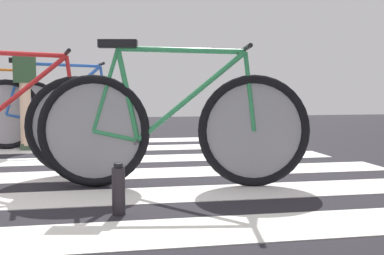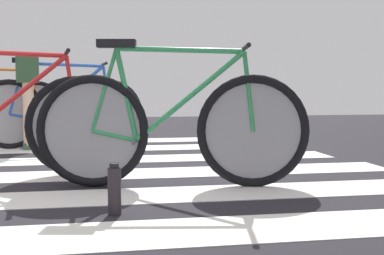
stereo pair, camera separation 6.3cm
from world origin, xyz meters
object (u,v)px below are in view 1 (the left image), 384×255
bicycle_1_of_4 (173,127)px  bicycle_2_of_4 (0,124)px  water_bottle (119,190)px  cyclist_3_of_4 (26,89)px  bicycle_3_of_4 (57,111)px

bicycle_1_of_4 → bicycle_2_of_4: 1.23m
water_bottle → cyclist_3_of_4: bearing=105.5°
water_bottle → bicycle_2_of_4: bearing=123.6°
bicycle_2_of_4 → bicycle_3_of_4: bearing=75.3°
bicycle_1_of_4 → cyclist_3_of_4: (-1.18, 2.25, 0.24)m
bicycle_2_of_4 → bicycle_3_of_4: size_ratio=1.00×
bicycle_3_of_4 → water_bottle: bearing=-87.2°
bicycle_3_of_4 → bicycle_2_of_4: bearing=-104.9°
bicycle_2_of_4 → water_bottle: bicycle_2_of_4 is taller
bicycle_3_of_4 → bicycle_1_of_4: bearing=-75.9°
bicycle_3_of_4 → cyclist_3_of_4: size_ratio=1.80×
bicycle_3_of_4 → cyclist_3_of_4: (-0.31, -0.04, 0.24)m
bicycle_2_of_4 → water_bottle: (0.75, -1.13, -0.26)m
bicycle_1_of_4 → bicycle_3_of_4: 2.45m
bicycle_2_of_4 → water_bottle: bearing=-62.9°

